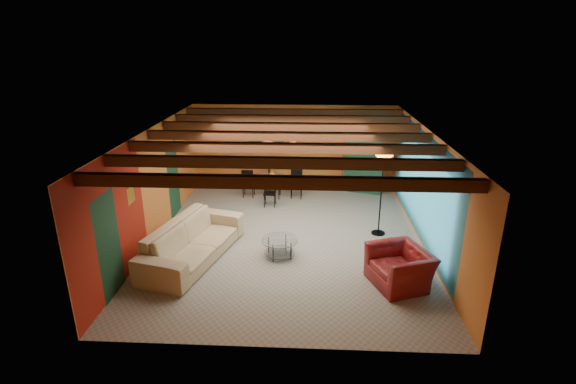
# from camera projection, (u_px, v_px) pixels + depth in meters

# --- Properties ---
(room) EXTENTS (6.52, 8.01, 2.71)m
(room) POSITION_uv_depth(u_px,v_px,m) (288.00, 144.00, 9.99)
(room) COLOR gray
(room) RESTS_ON ground
(sofa) EXTENTS (1.90, 3.18, 0.87)m
(sofa) POSITION_uv_depth(u_px,v_px,m) (193.00, 241.00, 9.58)
(sofa) COLOR tan
(sofa) RESTS_ON ground
(armchair) EXTENTS (1.37, 1.46, 0.76)m
(armchair) POSITION_uv_depth(u_px,v_px,m) (400.00, 267.00, 8.59)
(armchair) COLOR maroon
(armchair) RESTS_ON ground
(coffee_table) EXTENTS (1.05, 1.05, 0.42)m
(coffee_table) POSITION_uv_depth(u_px,v_px,m) (280.00, 248.00, 9.74)
(coffee_table) COLOR white
(coffee_table) RESTS_ON ground
(dining_table) EXTENTS (1.80, 1.80, 0.92)m
(dining_table) POSITION_uv_depth(u_px,v_px,m) (272.00, 183.00, 13.27)
(dining_table) COLOR white
(dining_table) RESTS_ON ground
(armoire) EXTENTS (1.28, 0.88, 2.05)m
(armoire) POSITION_uv_depth(u_px,v_px,m) (362.00, 160.00, 13.71)
(armoire) COLOR maroon
(armoire) RESTS_ON ground
(floor_lamp) EXTENTS (0.43, 0.43, 2.07)m
(floor_lamp) POSITION_uv_depth(u_px,v_px,m) (381.00, 195.00, 10.59)
(floor_lamp) COLOR black
(floor_lamp) RESTS_ON ground
(ceiling_fan) EXTENTS (1.50, 1.50, 0.44)m
(ceiling_fan) POSITION_uv_depth(u_px,v_px,m) (288.00, 146.00, 9.88)
(ceiling_fan) COLOR #472614
(ceiling_fan) RESTS_ON ceiling
(painting) EXTENTS (1.05, 0.03, 0.65)m
(painting) POSITION_uv_depth(u_px,v_px,m) (266.00, 137.00, 13.89)
(painting) COLOR black
(painting) RESTS_ON wall_back
(potted_plant) EXTENTS (0.46, 0.42, 0.45)m
(potted_plant) POSITION_uv_depth(u_px,v_px,m) (365.00, 120.00, 13.28)
(potted_plant) COLOR #26661E
(potted_plant) RESTS_ON armoire
(vase) EXTENTS (0.21, 0.21, 0.19)m
(vase) POSITION_uv_depth(u_px,v_px,m) (272.00, 166.00, 13.08)
(vase) COLOR orange
(vase) RESTS_ON dining_table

